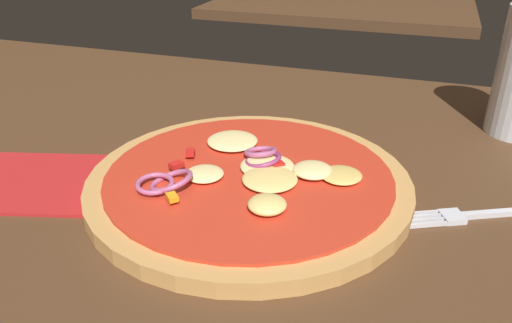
# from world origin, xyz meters

# --- Properties ---
(dining_table) EXTENTS (1.45, 0.81, 0.03)m
(dining_table) POSITION_xyz_m (0.00, 0.00, 0.01)
(dining_table) COLOR #4C301C
(dining_table) RESTS_ON ground
(pizza) EXTENTS (0.30, 0.30, 0.03)m
(pizza) POSITION_xyz_m (-0.02, 0.01, 0.03)
(pizza) COLOR tan
(pizza) RESTS_ON dining_table
(fork) EXTENTS (0.17, 0.09, 0.00)m
(fork) POSITION_xyz_m (0.19, 0.04, 0.03)
(fork) COLOR silver
(fork) RESTS_ON dining_table
(napkin) EXTENTS (0.19, 0.15, 0.00)m
(napkin) POSITION_xyz_m (-0.23, -0.05, 0.03)
(napkin) COLOR #B21E1E
(napkin) RESTS_ON dining_table
(background_table) EXTENTS (0.69, 0.53, 0.03)m
(background_table) POSITION_xyz_m (-0.12, 1.09, 0.01)
(background_table) COLOR #4C301C
(background_table) RESTS_ON ground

